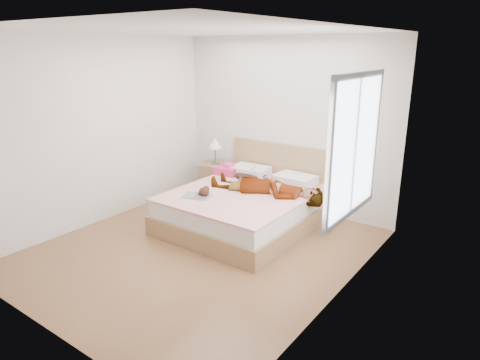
{
  "coord_description": "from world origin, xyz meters",
  "views": [
    {
      "loc": [
        3.25,
        -3.63,
        2.43
      ],
      "look_at": [
        0.0,
        0.85,
        0.7
      ],
      "focal_mm": 32.0,
      "sensor_mm": 36.0,
      "label": 1
    }
  ],
  "objects": [
    {
      "name": "plush_toy",
      "position": [
        -0.33,
        0.49,
        0.57
      ],
      "size": [
        0.18,
        0.23,
        0.12
      ],
      "color": "black",
      "rests_on": "bed"
    },
    {
      "name": "ground",
      "position": [
        0.0,
        0.0,
        0.0
      ],
      "size": [
        4.0,
        4.0,
        0.0
      ],
      "primitive_type": "plane",
      "color": "#513019",
      "rests_on": "ground"
    },
    {
      "name": "magazine",
      "position": [
        -0.4,
        0.38,
        0.52
      ],
      "size": [
        0.45,
        0.37,
        0.02
      ],
      "color": "silver",
      "rests_on": "bed"
    },
    {
      "name": "hair",
      "position": [
        -0.31,
        1.59,
        0.55
      ],
      "size": [
        0.57,
        0.63,
        0.08
      ],
      "primitive_type": "ellipsoid",
      "rotation": [
        0.0,
        0.0,
        -0.33
      ],
      "color": "black",
      "rests_on": "bed"
    },
    {
      "name": "bed",
      "position": [
        0.0,
        1.04,
        0.28
      ],
      "size": [
        1.8,
        2.08,
        1.0
      ],
      "color": "brown",
      "rests_on": "ground"
    },
    {
      "name": "room_shell",
      "position": [
        1.77,
        0.3,
        1.5
      ],
      "size": [
        4.0,
        4.0,
        4.0
      ],
      "color": "white",
      "rests_on": "ground"
    },
    {
      "name": "towel",
      "position": [
        -0.7,
        1.49,
        0.59
      ],
      "size": [
        0.37,
        0.32,
        0.19
      ],
      "color": "#E73E6E",
      "rests_on": "bed"
    },
    {
      "name": "coffee_mug",
      "position": [
        -0.35,
        0.61,
        0.55
      ],
      "size": [
        0.12,
        0.09,
        0.08
      ],
      "color": "silver",
      "rests_on": "bed"
    },
    {
      "name": "woman",
      "position": [
        0.26,
        1.14,
        0.62
      ],
      "size": [
        1.68,
        0.89,
        0.22
      ],
      "primitive_type": "imported",
      "rotation": [
        0.0,
        0.0,
        -1.38
      ],
      "color": "silver",
      "rests_on": "bed"
    },
    {
      "name": "phone",
      "position": [
        -0.24,
        1.54,
        0.69
      ],
      "size": [
        0.06,
        0.1,
        0.05
      ],
      "primitive_type": "cube",
      "rotation": [
        0.44,
        0.0,
        0.19
      ],
      "color": "silver",
      "rests_on": "bed"
    },
    {
      "name": "nightstand",
      "position": [
        -1.12,
        1.69,
        0.33
      ],
      "size": [
        0.55,
        0.51,
        1.0
      ],
      "color": "brown",
      "rests_on": "ground"
    }
  ]
}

